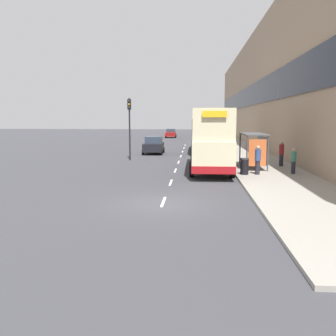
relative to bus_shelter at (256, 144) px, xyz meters
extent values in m
plane|color=#38383D|center=(-5.77, -11.33, -1.88)|extent=(220.00, 220.00, 0.00)
cube|color=gray|center=(0.73, 27.17, -1.81)|extent=(5.00, 93.00, 0.14)
cube|color=#9E846B|center=(4.73, 27.17, 5.70)|extent=(3.00, 93.00, 15.15)
cube|color=black|center=(3.19, 27.17, 4.94)|extent=(0.12, 89.28, 2.73)
cube|color=silver|center=(-5.77, -10.87, -1.87)|extent=(0.12, 2.00, 0.01)
cube|color=silver|center=(-5.77, -5.81, -1.87)|extent=(0.12, 2.00, 0.01)
cube|color=silver|center=(-5.77, -0.75, -1.87)|extent=(0.12, 2.00, 0.01)
cube|color=silver|center=(-5.77, 4.30, -1.87)|extent=(0.12, 2.00, 0.01)
cube|color=silver|center=(-5.77, 9.36, -1.87)|extent=(0.12, 2.00, 0.01)
cube|color=silver|center=(-5.77, 14.42, -1.87)|extent=(0.12, 2.00, 0.01)
cube|color=silver|center=(-5.77, 19.48, -1.87)|extent=(0.12, 2.00, 0.01)
cube|color=silver|center=(-5.77, 24.53, -1.87)|extent=(0.12, 2.00, 0.01)
cube|color=#4C4C51|center=(-0.17, 0.35, 0.70)|extent=(1.60, 4.20, 0.08)
cylinder|color=#4C4C51|center=(-0.87, -1.65, -0.54)|extent=(0.10, 0.10, 2.40)
cylinder|color=#4C4C51|center=(-0.87, 2.35, -0.54)|extent=(0.10, 0.10, 2.40)
cylinder|color=#4C4C51|center=(0.53, -1.65, -0.54)|extent=(0.10, 0.10, 2.40)
cylinder|color=#4C4C51|center=(0.53, 2.35, -0.54)|extent=(0.10, 0.10, 2.40)
cube|color=#99A8B2|center=(0.50, 0.35, -0.42)|extent=(0.04, 3.68, 1.92)
cube|color=#D86633|center=(-0.17, -1.59, -0.49)|extent=(1.19, 0.10, 1.82)
cube|color=maroon|center=(0.07, 0.35, -1.29)|extent=(0.36, 2.80, 0.08)
cube|color=beige|center=(-3.30, -0.56, -0.45)|extent=(2.55, 10.17, 1.85)
cube|color=beige|center=(-3.30, -0.56, 1.45)|extent=(2.50, 9.86, 1.95)
cube|color=maroon|center=(-3.30, -0.56, -1.15)|extent=(2.58, 10.22, 0.45)
cube|color=#2D3847|center=(-3.30, -0.56, -0.08)|extent=(2.58, 9.56, 0.81)
cube|color=#2D3847|center=(-3.30, -0.56, 1.35)|extent=(2.55, 9.56, 0.94)
cube|color=yellow|center=(-3.30, -5.63, 2.07)|extent=(1.40, 0.08, 0.36)
cylinder|color=black|center=(-4.57, 2.89, -1.38)|extent=(0.30, 1.00, 1.00)
cylinder|color=black|center=(-2.02, 2.89, -1.38)|extent=(0.30, 1.00, 1.00)
cylinder|color=black|center=(-4.57, -3.72, -1.38)|extent=(0.30, 1.00, 1.00)
cylinder|color=black|center=(-2.02, -3.72, -1.38)|extent=(0.30, 1.00, 1.00)
cube|color=beige|center=(-3.39, 13.97, -0.45)|extent=(2.55, 10.31, 1.85)
cube|color=beige|center=(-3.39, 13.97, 1.45)|extent=(2.50, 10.00, 1.95)
cube|color=maroon|center=(-3.39, 13.97, -1.15)|extent=(2.58, 10.36, 0.45)
cube|color=#2D3847|center=(-3.39, 13.97, -0.08)|extent=(2.58, 9.69, 0.81)
cube|color=#2D3847|center=(-3.39, 13.97, 1.35)|extent=(2.55, 9.69, 0.94)
cube|color=yellow|center=(-3.39, 8.84, 2.07)|extent=(1.40, 0.08, 0.36)
cylinder|color=black|center=(-4.67, 17.48, -1.38)|extent=(0.30, 1.00, 1.00)
cylinder|color=black|center=(-2.12, 17.48, -1.38)|extent=(0.30, 1.00, 1.00)
cylinder|color=black|center=(-4.67, 10.78, -1.38)|extent=(0.30, 1.00, 1.00)
cylinder|color=black|center=(-2.12, 10.78, -1.38)|extent=(0.30, 1.00, 1.00)
cube|color=maroon|center=(-9.05, 44.36, -1.20)|extent=(1.85, 3.98, 0.75)
cube|color=#2D3847|center=(-9.05, 44.56, -0.51)|extent=(1.63, 1.91, 0.62)
cylinder|color=black|center=(-8.12, 43.13, -1.58)|extent=(0.20, 0.60, 0.60)
cylinder|color=black|center=(-9.97, 43.13, -1.58)|extent=(0.20, 0.60, 0.60)
cylinder|color=black|center=(-8.12, 45.59, -1.58)|extent=(0.20, 0.60, 0.60)
cylinder|color=black|center=(-9.97, 45.59, -1.58)|extent=(0.20, 0.60, 0.60)
cube|color=black|center=(-8.72, 11.67, -1.16)|extent=(1.89, 3.87, 0.83)
cube|color=#2D3847|center=(-8.72, 11.86, -0.40)|extent=(1.66, 1.86, 0.68)
cylinder|color=black|center=(-7.78, 10.47, -1.58)|extent=(0.20, 0.60, 0.60)
cylinder|color=black|center=(-9.67, 10.47, -1.58)|extent=(0.20, 0.60, 0.60)
cylinder|color=black|center=(-7.78, 12.87, -1.58)|extent=(0.20, 0.60, 0.60)
cylinder|color=black|center=(-9.67, 12.87, -1.58)|extent=(0.20, 0.60, 0.60)
cube|color=#B7B799|center=(-3.34, 39.38, -1.18)|extent=(1.75, 4.13, 0.79)
cube|color=#2D3847|center=(-3.34, 39.18, -0.47)|extent=(1.54, 1.98, 0.64)
cylinder|color=black|center=(-4.21, 40.67, -1.58)|extent=(0.20, 0.60, 0.60)
cylinder|color=black|center=(-2.47, 40.67, -1.58)|extent=(0.20, 0.60, 0.60)
cylinder|color=black|center=(-4.21, 38.10, -1.58)|extent=(0.20, 0.60, 0.60)
cylinder|color=black|center=(-2.47, 38.10, -1.58)|extent=(0.20, 0.60, 0.60)
cube|color=silver|center=(-3.15, 33.25, -1.20)|extent=(1.80, 4.32, 0.76)
cube|color=#2D3847|center=(-3.15, 33.03, -0.50)|extent=(1.59, 2.07, 0.62)
cylinder|color=black|center=(-4.05, 34.59, -1.58)|extent=(0.20, 0.60, 0.60)
cylinder|color=black|center=(-2.25, 34.59, -1.58)|extent=(0.20, 0.60, 0.60)
cylinder|color=black|center=(-4.05, 31.91, -1.58)|extent=(0.20, 0.60, 0.60)
cylinder|color=black|center=(-2.25, 31.91, -1.58)|extent=(0.20, 0.60, 0.60)
cylinder|color=#23232D|center=(-0.39, -3.13, -1.30)|extent=(0.30, 0.30, 0.88)
cylinder|color=navy|center=(-0.39, -3.13, -0.49)|extent=(0.37, 0.37, 0.73)
sphere|color=tan|center=(-0.39, -3.13, -0.01)|extent=(0.24, 0.24, 0.24)
cylinder|color=#23232D|center=(1.98, -2.64, -1.34)|extent=(0.27, 0.27, 0.80)
cylinder|color=#337260|center=(1.98, -2.64, -0.61)|extent=(0.33, 0.33, 0.66)
sphere|color=tan|center=(1.98, -2.64, -0.17)|extent=(0.22, 0.22, 0.22)
cylinder|color=#23232D|center=(0.23, 4.57, -1.36)|extent=(0.26, 0.26, 0.75)
cylinder|color=navy|center=(0.23, 4.57, -0.68)|extent=(0.31, 0.31, 0.62)
sphere|color=tan|center=(0.23, 4.57, -0.26)|extent=(0.20, 0.20, 0.20)
cylinder|color=#23232D|center=(1.31, 4.61, -1.33)|extent=(0.28, 0.28, 0.81)
cylinder|color=#337260|center=(1.31, 4.61, -0.59)|extent=(0.34, 0.34, 0.67)
sphere|color=tan|center=(1.31, 4.61, -0.14)|extent=(0.22, 0.22, 0.22)
cylinder|color=#23232D|center=(2.08, 1.25, -1.29)|extent=(0.30, 0.30, 0.89)
cylinder|color=maroon|center=(2.08, 1.25, -0.48)|extent=(0.37, 0.37, 0.74)
sphere|color=tan|center=(2.08, 1.25, 0.01)|extent=(0.24, 0.24, 0.24)
cylinder|color=black|center=(-1.22, -3.22, -1.26)|extent=(0.52, 0.52, 0.95)
cylinder|color=#2D2D33|center=(-1.22, -3.22, -0.74)|extent=(0.55, 0.55, 0.10)
cylinder|color=black|center=(-10.17, 5.66, 0.85)|extent=(0.14, 0.14, 5.46)
cube|color=black|center=(-10.17, 5.61, 3.03)|extent=(0.30, 0.24, 0.90)
sphere|color=#2D2D2D|center=(-10.17, 5.49, 3.30)|extent=(0.16, 0.16, 0.16)
sphere|color=#F2A519|center=(-10.17, 5.49, 3.03)|extent=(0.16, 0.16, 0.16)
sphere|color=#2D2D2D|center=(-10.17, 5.49, 2.76)|extent=(0.16, 0.16, 0.16)
camera|label=1|loc=(-4.38, -27.18, 1.85)|focal=40.00mm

